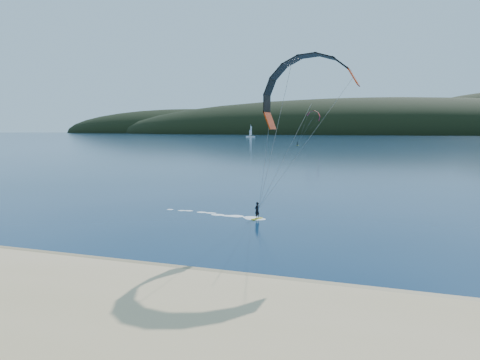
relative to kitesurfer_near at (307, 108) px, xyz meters
The scene contains 6 objects.
ground 20.83m from the kitesurfer_near, 113.69° to the right, with size 1800.00×1800.00×0.00m, color #08223D.
wet_sand 17.40m from the kitesurfer_near, 120.97° to the right, with size 220.00×2.50×0.10m.
headland 728.63m from the kitesurfer_near, 90.53° to the left, with size 1200.00×310.00×140.00m.
kitesurfer_near is the anchor object (origin of this frame).
kitesurfer_far 193.43m from the kitesurfer_near, 100.52° to the left, with size 13.12×6.62×17.13m.
sailboat 412.02m from the kitesurfer_near, 108.87° to the left, with size 9.09×5.73×12.72m.
Camera 1 is at (14.54, -19.05, 8.43)m, focal length 34.69 mm.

